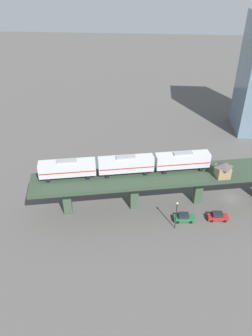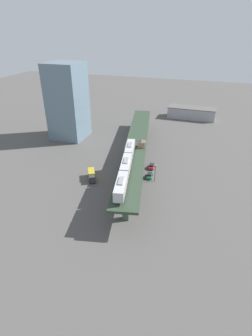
{
  "view_description": "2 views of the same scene",
  "coord_description": "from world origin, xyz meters",
  "px_view_note": "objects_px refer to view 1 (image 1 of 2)",
  "views": [
    {
      "loc": [
        63.85,
        -20.0,
        48.67
      ],
      "look_at": [
        3.93,
        -24.89,
        9.91
      ],
      "focal_mm": 35.0,
      "sensor_mm": 36.0,
      "label": 1
    },
    {
      "loc": [
        27.61,
        -95.45,
        50.28
      ],
      "look_at": [
        3.93,
        -24.89,
        9.91
      ],
      "focal_mm": 28.0,
      "sensor_mm": 36.0,
      "label": 2
    }
  ],
  "objects_px": {
    "street_car_green": "(184,217)",
    "delivery_truck": "(149,164)",
    "street_lamp": "(176,213)",
    "street_car_red": "(218,216)",
    "signal_hut": "(223,170)",
    "subway_train": "(126,164)"
  },
  "relations": [
    {
      "from": "delivery_truck",
      "to": "street_lamp",
      "type": "bearing_deg",
      "value": 14.9
    },
    {
      "from": "street_car_green",
      "to": "street_car_red",
      "type": "bearing_deg",
      "value": 97.57
    },
    {
      "from": "subway_train",
      "to": "street_lamp",
      "type": "height_order",
      "value": "subway_train"
    },
    {
      "from": "subway_train",
      "to": "street_car_green",
      "type": "height_order",
      "value": "subway_train"
    },
    {
      "from": "delivery_truck",
      "to": "street_car_red",
      "type": "bearing_deg",
      "value": 38.9
    },
    {
      "from": "signal_hut",
      "to": "street_lamp",
      "type": "bearing_deg",
      "value": -50.94
    },
    {
      "from": "delivery_truck",
      "to": "signal_hut",
      "type": "bearing_deg",
      "value": 47.58
    },
    {
      "from": "delivery_truck",
      "to": "street_lamp",
      "type": "xyz_separation_m",
      "value": [
        22.58,
        6.01,
        2.35
      ]
    },
    {
      "from": "signal_hut",
      "to": "street_car_red",
      "type": "xyz_separation_m",
      "value": [
        4.6,
        -0.47,
        -9.27
      ]
    },
    {
      "from": "street_car_green",
      "to": "delivery_truck",
      "type": "bearing_deg",
      "value": -158.27
    },
    {
      "from": "street_car_green",
      "to": "street_lamp",
      "type": "distance_m",
      "value": 4.48
    },
    {
      "from": "signal_hut",
      "to": "street_lamp",
      "type": "xyz_separation_m",
      "value": [
        8.04,
        -9.9,
        -6.1
      ]
    },
    {
      "from": "subway_train",
      "to": "delivery_truck",
      "type": "xyz_separation_m",
      "value": [
        -15.16,
        5.05,
        -9.18
      ]
    },
    {
      "from": "delivery_truck",
      "to": "subway_train",
      "type": "bearing_deg",
      "value": -18.4
    },
    {
      "from": "street_car_red",
      "to": "street_car_green",
      "type": "height_order",
      "value": "same"
    },
    {
      "from": "subway_train",
      "to": "street_car_green",
      "type": "distance_m",
      "value": 17.19
    },
    {
      "from": "street_car_green",
      "to": "delivery_truck",
      "type": "xyz_separation_m",
      "value": [
        -20.13,
        -8.02,
        0.82
      ]
    },
    {
      "from": "subway_train",
      "to": "street_car_red",
      "type": "relative_size",
      "value": 8.18
    },
    {
      "from": "subway_train",
      "to": "signal_hut",
      "type": "relative_size",
      "value": 9.66
    },
    {
      "from": "street_lamp",
      "to": "street_car_red",
      "type": "bearing_deg",
      "value": 110.01
    },
    {
      "from": "subway_train",
      "to": "signal_hut",
      "type": "distance_m",
      "value": 20.98
    },
    {
      "from": "street_car_green",
      "to": "street_lamp",
      "type": "xyz_separation_m",
      "value": [
        2.45,
        -2.01,
        3.17
      ]
    }
  ]
}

